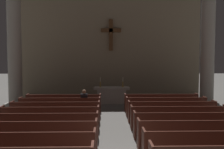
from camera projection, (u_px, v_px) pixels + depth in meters
The scene contains 21 objects.
pew_left_row_2 at pixel (23, 148), 7.01m from camera, with size 3.83×0.50×0.95m.
pew_left_row_3 at pixel (35, 135), 8.16m from camera, with size 3.83×0.50×0.95m.
pew_left_row_4 at pixel (43, 125), 9.30m from camera, with size 3.83×0.50×0.95m.
pew_left_row_5 at pixel (50, 118), 10.45m from camera, with size 3.83×0.50×0.95m.
pew_left_row_6 at pixel (56, 112), 11.59m from camera, with size 3.83×0.50×0.95m.
pew_left_row_7 at pixel (60, 107), 12.73m from camera, with size 3.83×0.50×0.95m.
pew_left_row_8 at pixel (64, 103), 13.88m from camera, with size 3.83×0.50×0.95m.
pew_right_row_2 at pixel (214, 146), 7.13m from camera, with size 3.83×0.50×0.95m.
pew_right_row_3 at pixel (199, 134), 8.28m from camera, with size 3.83×0.50×0.95m.
pew_right_row_4 at pixel (188, 125), 9.42m from camera, with size 3.83×0.50×0.95m.
pew_right_row_5 at pixel (179, 117), 10.57m from camera, with size 3.83×0.50×0.95m.
pew_right_row_6 at pixel (172, 111), 11.71m from camera, with size 3.83×0.50×0.95m.
pew_right_row_7 at pixel (166, 107), 12.85m from camera, with size 3.83×0.50×0.95m.
pew_right_row_8 at pixel (161, 102), 14.00m from camera, with size 3.83×0.50×0.95m.
column_left_second at pixel (15, 47), 15.31m from camera, with size 1.19×1.19×7.04m.
column_right_second at pixel (208, 47), 15.58m from camera, with size 1.19×1.19×7.04m.
altar at pixel (112, 95), 16.52m from camera, with size 2.20×0.90×1.01m.
candlestick_left at pixel (100, 84), 16.46m from camera, with size 0.16×0.16×0.61m.
candlestick_right at pixel (123, 84), 16.49m from camera, with size 0.16×0.16×0.61m.
apse_with_cross at pixel (111, 41), 18.63m from camera, with size 12.48×0.51×7.95m.
lone_worshipper at pixel (84, 102), 12.79m from camera, with size 0.32×0.43×1.32m.
Camera 1 is at (-0.36, -5.82, 2.87)m, focal length 42.74 mm.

